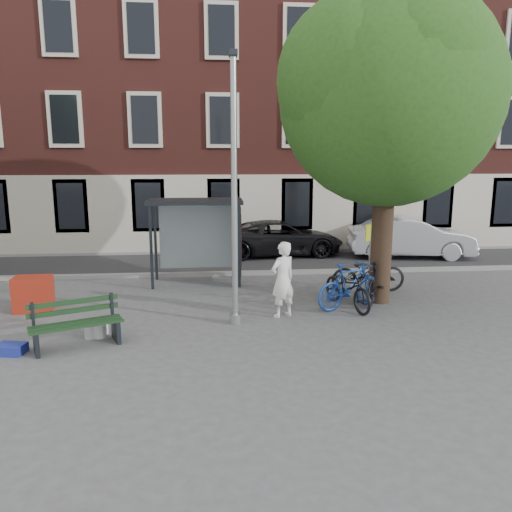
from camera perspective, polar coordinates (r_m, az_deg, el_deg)
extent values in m
plane|color=#4C4C4F|center=(11.92, -2.38, -7.72)|extent=(90.00, 90.00, 0.00)
cube|color=#28282B|center=(18.68, -3.47, -0.78)|extent=(40.00, 4.00, 0.01)
cube|color=gray|center=(16.72, -3.25, -2.00)|extent=(40.00, 0.25, 0.12)
cube|color=gray|center=(20.63, -3.65, 0.51)|extent=(40.00, 0.25, 0.12)
cube|color=brown|center=(24.48, -4.15, 18.48)|extent=(30.00, 8.00, 14.00)
cylinder|color=#9EA0A3|center=(11.32, -2.50, 6.81)|extent=(0.14, 0.14, 6.00)
cylinder|color=#9EA0A3|center=(11.89, -2.38, -7.17)|extent=(0.28, 0.28, 0.24)
cube|color=#1E2328|center=(11.50, -2.64, 22.15)|extent=(0.18, 0.35, 0.12)
cylinder|color=black|center=(13.73, 14.16, 1.77)|extent=(0.56, 0.56, 3.40)
sphere|color=#294F17|center=(13.65, 14.93, 17.29)|extent=(5.60, 5.60, 5.60)
sphere|color=#294F17|center=(14.40, 18.01, 18.79)|extent=(3.92, 3.92, 3.92)
sphere|color=#294F17|center=(13.15, 12.00, 18.98)|extent=(4.20, 4.20, 4.20)
sphere|color=#294F17|center=(12.97, 17.39, 20.19)|extent=(3.64, 3.64, 3.64)
cube|color=#1E2328|center=(15.00, -11.89, 0.90)|extent=(0.08, 0.08, 2.50)
cube|color=#1E2328|center=(14.92, -1.93, 1.08)|extent=(0.08, 0.08, 2.50)
cube|color=#1E2328|center=(16.18, -11.42, 1.65)|extent=(0.08, 0.08, 2.50)
cube|color=#1E2328|center=(16.11, -2.18, 1.82)|extent=(0.08, 0.08, 2.50)
cube|color=#1E2328|center=(15.33, -6.98, 6.22)|extent=(2.85, 1.45, 0.12)
cube|color=#8C999E|center=(16.07, -6.82, 2.18)|extent=(2.34, 0.04, 2.00)
cube|color=#1E2328|center=(15.49, -2.06, 1.92)|extent=(0.12, 1.14, 2.12)
cube|color=#D84C19|center=(15.50, -1.80, 1.93)|extent=(0.02, 0.90, 1.62)
imported|color=white|center=(12.20, 3.08, -2.70)|extent=(0.82, 0.74, 1.88)
cube|color=#1E2328|center=(10.99, -23.84, -9.05)|extent=(0.30, 0.56, 0.47)
cube|color=#1E2328|center=(11.19, -15.72, -8.15)|extent=(0.30, 0.56, 0.47)
cube|color=#173519|center=(10.80, -19.67, -7.64)|extent=(1.74, 0.83, 0.04)
cube|color=#173519|center=(10.98, -19.82, -7.35)|extent=(1.74, 0.83, 0.04)
cube|color=#173519|center=(11.16, -19.97, -7.07)|extent=(1.74, 0.83, 0.04)
cube|color=#173519|center=(11.20, -20.13, -5.89)|extent=(1.71, 0.77, 0.10)
cube|color=#173519|center=(11.15, -20.19, -4.96)|extent=(1.71, 0.77, 0.10)
imported|color=black|center=(14.88, 12.69, -1.87)|extent=(2.20, 0.81, 1.15)
imported|color=navy|center=(13.14, 10.70, -3.33)|extent=(2.10, 1.37, 1.23)
imported|color=black|center=(13.19, 10.44, -3.57)|extent=(1.31, 2.20, 1.09)
imported|color=black|center=(13.88, 13.56, -2.79)|extent=(1.45, 1.97, 1.17)
imported|color=black|center=(20.11, 2.71, 2.10)|extent=(5.21, 2.72, 1.40)
imported|color=#B1B3B9|center=(20.50, 17.24, 2.03)|extent=(4.96, 2.31, 1.58)
cube|color=maroon|center=(13.95, -24.11, -3.98)|extent=(0.92, 0.62, 0.90)
cube|color=navy|center=(11.26, -26.23, -9.51)|extent=(0.62, 0.50, 0.20)
cylinder|color=white|center=(11.71, -17.24, -7.66)|extent=(0.37, 0.37, 0.36)
cylinder|color=silver|center=(11.54, -18.35, -8.01)|extent=(0.29, 0.29, 0.36)
cylinder|color=silver|center=(11.50, -17.46, -8.02)|extent=(0.35, 0.35, 0.36)
cylinder|color=#9EA0A3|center=(14.42, 12.82, -0.61)|extent=(0.04, 0.04, 1.97)
cube|color=yellow|center=(14.27, 12.97, 2.62)|extent=(0.33, 0.18, 0.46)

